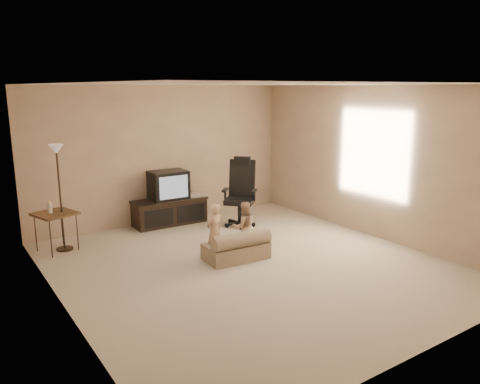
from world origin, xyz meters
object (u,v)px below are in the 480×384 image
(child_sofa, at_px, (237,248))
(office_chair, at_px, (241,201))
(side_table, at_px, (54,214))
(toddler_left, at_px, (215,231))
(tv_stand, at_px, (170,202))
(toddler_right, at_px, (244,227))
(floor_lamp, at_px, (58,174))

(child_sofa, bearing_deg, office_chair, 58.28)
(side_table, distance_m, toddler_left, 2.47)
(tv_stand, bearing_deg, child_sofa, -88.29)
(child_sofa, height_order, toddler_left, toddler_left)
(office_chair, relative_size, toddler_right, 1.58)
(tv_stand, bearing_deg, office_chair, -35.27)
(side_table, height_order, toddler_left, toddler_left)
(tv_stand, relative_size, child_sofa, 1.47)
(floor_lamp, relative_size, toddler_left, 1.99)
(tv_stand, distance_m, toddler_right, 2.00)
(floor_lamp, distance_m, child_sofa, 2.90)
(tv_stand, distance_m, side_table, 2.11)
(office_chair, distance_m, side_table, 3.15)
(office_chair, height_order, side_table, office_chair)
(child_sofa, bearing_deg, toddler_left, 137.34)
(office_chair, xyz_separation_m, toddler_left, (-1.27, -1.20, -0.03))
(side_table, relative_size, toddler_right, 1.04)
(office_chair, bearing_deg, side_table, -142.08)
(toddler_right, bearing_deg, side_table, -20.36)
(side_table, bearing_deg, toddler_right, -34.47)
(office_chair, relative_size, toddler_left, 1.50)
(office_chair, bearing_deg, child_sofa, -79.77)
(side_table, distance_m, child_sofa, 2.83)
(toddler_left, xyz_separation_m, toddler_right, (0.52, 0.00, -0.02))
(office_chair, xyz_separation_m, toddler_right, (-0.75, -1.20, -0.05))
(side_table, bearing_deg, office_chair, -7.84)
(tv_stand, bearing_deg, toddler_left, -95.08)
(toddler_left, bearing_deg, child_sofa, 117.64)
(office_chair, height_order, toddler_right, office_chair)
(office_chair, height_order, floor_lamp, floor_lamp)
(child_sofa, height_order, toddler_right, toddler_right)
(child_sofa, relative_size, toddler_right, 1.21)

